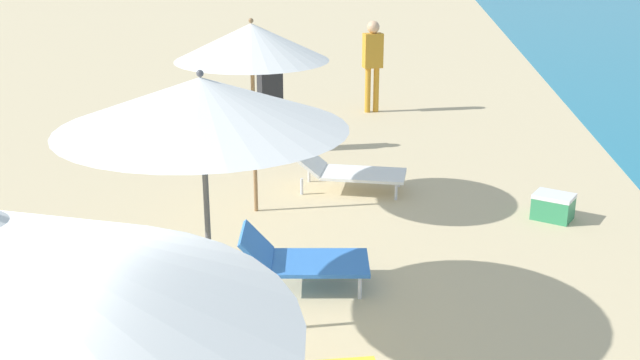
% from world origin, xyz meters
% --- Properties ---
extents(umbrella_second, '(2.43, 2.43, 2.41)m').
position_xyz_m(umbrella_second, '(0.63, 3.59, 2.13)').
color(umbrella_second, '#4C4C51').
rests_on(umbrella_second, ground).
extents(lounger_second_shoreside, '(1.35, 0.78, 0.61)m').
position_xyz_m(lounger_second_shoreside, '(1.30, 4.64, 0.31)').
color(lounger_second_shoreside, blue).
rests_on(lounger_second_shoreside, ground).
extents(umbrella_farthest, '(1.88, 1.88, 2.45)m').
position_xyz_m(umbrella_farthest, '(0.44, 6.72, 2.16)').
color(umbrella_farthest, olive).
rests_on(umbrella_farthest, ground).
extents(lounger_farthest_shoreside, '(1.58, 0.74, 0.58)m').
position_xyz_m(lounger_farthest_shoreside, '(1.54, 7.64, 0.29)').
color(lounger_farthest_shoreside, white).
rests_on(lounger_farthest_shoreside, ground).
extents(person_walking_near, '(0.42, 0.38, 1.62)m').
position_xyz_m(person_walking_near, '(0.18, 9.44, 0.98)').
color(person_walking_near, '#D8334C').
rests_on(person_walking_near, ground).
extents(person_walking_mid, '(0.41, 0.33, 1.76)m').
position_xyz_m(person_walking_mid, '(1.68, 12.30, 1.08)').
color(person_walking_mid, orange).
rests_on(person_walking_mid, ground).
extents(cooler_box, '(0.58, 0.53, 0.33)m').
position_xyz_m(cooler_box, '(4.18, 6.84, 0.17)').
color(cooler_box, '#338C59').
rests_on(cooler_box, ground).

